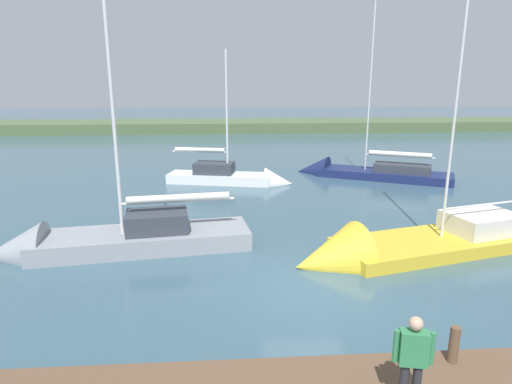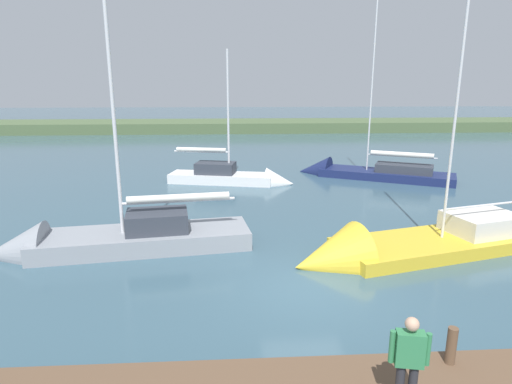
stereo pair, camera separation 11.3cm
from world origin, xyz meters
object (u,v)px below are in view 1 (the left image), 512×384
(person_on_dock, at_px, (413,357))
(sailboat_outer_mooring, at_px, (360,175))
(sailboat_near_dock, at_px, (405,249))
(sailboat_mid_channel, at_px, (236,179))
(mooring_post_near, at_px, (454,345))
(sailboat_far_right, at_px, (106,245))

(person_on_dock, bearing_deg, sailboat_outer_mooring, 176.07)
(sailboat_near_dock, height_order, person_on_dock, sailboat_near_dock)
(sailboat_mid_channel, relative_size, sailboat_outer_mooring, 0.71)
(sailboat_outer_mooring, bearing_deg, person_on_dock, 101.80)
(mooring_post_near, distance_m, sailboat_far_right, 11.20)
(sailboat_near_dock, distance_m, sailboat_far_right, 10.25)
(mooring_post_near, height_order, sailboat_near_dock, sailboat_near_dock)
(sailboat_mid_channel, height_order, person_on_dock, sailboat_mid_channel)
(sailboat_far_right, distance_m, sailboat_outer_mooring, 16.95)
(sailboat_near_dock, height_order, sailboat_mid_channel, sailboat_near_dock)
(mooring_post_near, bearing_deg, sailboat_outer_mooring, -102.27)
(sailboat_near_dock, height_order, sailboat_far_right, sailboat_near_dock)
(mooring_post_near, bearing_deg, person_on_dock, 39.60)
(sailboat_mid_channel, bearing_deg, sailboat_near_dock, -51.34)
(sailboat_far_right, bearing_deg, sailboat_mid_channel, -122.79)
(sailboat_mid_channel, distance_m, sailboat_outer_mooring, 7.87)
(mooring_post_near, distance_m, sailboat_mid_channel, 18.02)
(sailboat_mid_channel, xyz_separation_m, person_on_dock, (-2.35, 18.71, 1.26))
(sailboat_outer_mooring, xyz_separation_m, person_on_dock, (5.42, 19.98, 1.34))
(sailboat_outer_mooring, bearing_deg, sailboat_mid_channel, 36.27)
(mooring_post_near, relative_size, person_on_dock, 0.45)
(sailboat_mid_channel, bearing_deg, sailboat_outer_mooring, 21.65)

